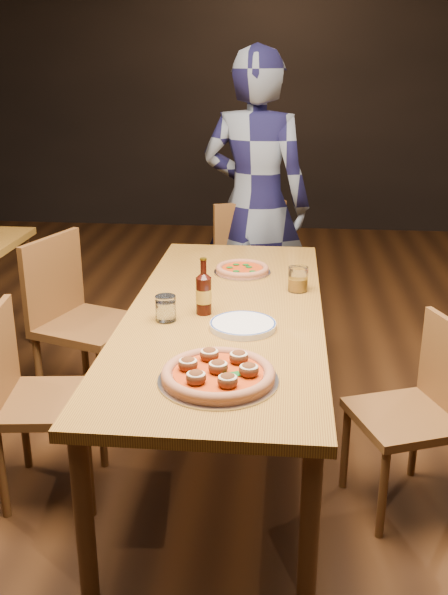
# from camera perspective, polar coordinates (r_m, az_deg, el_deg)

# --- Properties ---
(ground) EXTENTS (9.00, 9.00, 0.00)m
(ground) POSITION_cam_1_polar(r_m,az_deg,el_deg) (3.09, 0.09, -14.11)
(ground) COLOR black
(room_shell) EXTENTS (9.00, 9.00, 9.00)m
(room_shell) POSITION_cam_1_polar(r_m,az_deg,el_deg) (2.57, 0.12, 22.71)
(room_shell) COLOR black
(room_shell) RESTS_ON ground
(table_main) EXTENTS (0.80, 2.00, 0.75)m
(table_main) POSITION_cam_1_polar(r_m,az_deg,el_deg) (2.77, 0.10, -2.40)
(table_main) COLOR brown
(table_main) RESTS_ON ground
(chair_main_nw) EXTENTS (0.44, 0.44, 0.85)m
(chair_main_nw) POSITION_cam_1_polar(r_m,az_deg,el_deg) (2.80, -14.74, -8.56)
(chair_main_nw) COLOR brown
(chair_main_nw) RESTS_ON ground
(chair_main_sw) EXTENTS (0.56, 0.56, 0.94)m
(chair_main_sw) POSITION_cam_1_polar(r_m,az_deg,el_deg) (3.40, -11.50, -2.27)
(chair_main_sw) COLOR brown
(chair_main_sw) RESTS_ON ground
(chair_main_e) EXTENTS (0.49, 0.49, 0.82)m
(chair_main_e) POSITION_cam_1_polar(r_m,az_deg,el_deg) (2.73, 15.30, -9.81)
(chair_main_e) COLOR brown
(chair_main_e) RESTS_ON ground
(chair_end) EXTENTS (0.59, 0.59, 0.97)m
(chair_end) POSITION_cam_1_polar(r_m,az_deg,el_deg) (3.91, 3.16, 1.24)
(chair_end) COLOR brown
(chair_end) RESTS_ON ground
(pizza_meatball) EXTENTS (0.39, 0.39, 0.07)m
(pizza_meatball) POSITION_cam_1_polar(r_m,az_deg,el_deg) (2.14, -0.51, -6.56)
(pizza_meatball) COLOR #B7B7BF
(pizza_meatball) RESTS_ON table_main
(pizza_margherita) EXTENTS (0.28, 0.28, 0.04)m
(pizza_margherita) POSITION_cam_1_polar(r_m,az_deg,el_deg) (3.21, 1.59, 2.45)
(pizza_margherita) COLOR #B7B7BF
(pizza_margherita) RESTS_ON table_main
(plate_stack) EXTENTS (0.26, 0.26, 0.02)m
(plate_stack) POSITION_cam_1_polar(r_m,az_deg,el_deg) (2.55, 1.64, -2.42)
(plate_stack) COLOR white
(plate_stack) RESTS_ON table_main
(beer_bottle) EXTENTS (0.06, 0.06, 0.23)m
(beer_bottle) POSITION_cam_1_polar(r_m,az_deg,el_deg) (2.67, -1.76, 0.26)
(beer_bottle) COLOR black
(beer_bottle) RESTS_ON table_main
(water_glass) EXTENTS (0.08, 0.08, 0.10)m
(water_glass) POSITION_cam_1_polar(r_m,az_deg,el_deg) (2.62, -5.04, -0.93)
(water_glass) COLOR white
(water_glass) RESTS_ON table_main
(amber_glass) EXTENTS (0.09, 0.09, 0.11)m
(amber_glass) POSITION_cam_1_polar(r_m,az_deg,el_deg) (2.97, 6.38, 1.59)
(amber_glass) COLOR #AF7113
(amber_glass) RESTS_ON table_main
(diner) EXTENTS (0.75, 0.58, 1.81)m
(diner) POSITION_cam_1_polar(r_m,az_deg,el_deg) (4.01, 2.74, 7.99)
(diner) COLOR black
(diner) RESTS_ON ground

